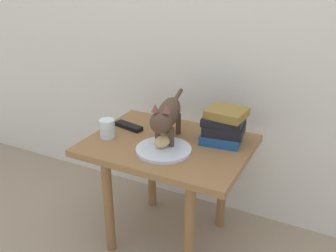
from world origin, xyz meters
name	(u,v)px	position (x,y,z in m)	size (l,w,h in m)	color
ground_plane	(168,236)	(0.00, 0.00, 0.00)	(6.00, 6.00, 0.00)	gray
side_table	(168,158)	(0.00, 0.00, 0.44)	(0.72, 0.53, 0.52)	olive
plate	(164,150)	(0.02, -0.08, 0.53)	(0.24, 0.24, 0.01)	silver
bread_roll	(162,141)	(0.01, -0.07, 0.56)	(0.08, 0.06, 0.05)	#E0BC7A
cat	(167,115)	(0.00, 0.00, 0.65)	(0.16, 0.47, 0.23)	#4C3828
book_stack	(224,126)	(0.22, 0.11, 0.60)	(0.20, 0.17, 0.16)	#1E4C8C
candle_jar	(107,129)	(-0.27, -0.07, 0.56)	(0.07, 0.07, 0.08)	silver
tv_remote	(129,126)	(-0.24, 0.05, 0.53)	(0.15, 0.04, 0.02)	black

